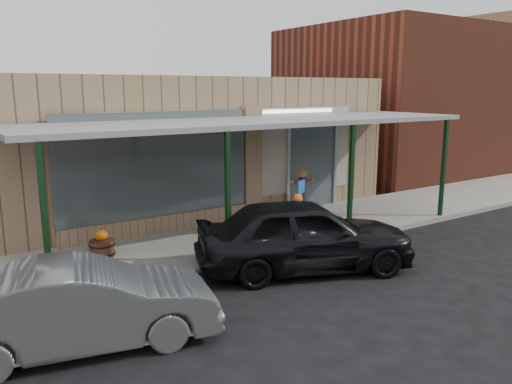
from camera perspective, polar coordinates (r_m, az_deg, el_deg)
ground at (r=10.61m, az=11.46°, el=-9.90°), size 120.00×120.00×0.00m
sidewalk at (r=13.22m, az=0.46°, el=-4.92°), size 40.00×3.20×0.15m
storefront at (r=16.75m, az=-8.24°, el=5.54°), size 12.00×6.25×4.20m
awning at (r=12.66m, az=0.58°, el=7.86°), size 12.00×3.00×3.04m
block_buildings_near at (r=18.50m, az=-4.04°, el=11.40°), size 61.00×8.00×8.00m
barrel_scarecrow at (r=14.99m, az=5.26°, el=-0.81°), size 0.84×0.66×1.40m
barrel_pumpkin at (r=11.82m, az=-17.20°, el=-5.96°), size 0.65×0.65×0.65m
handicap_sign at (r=12.24m, az=5.17°, el=-1.18°), size 0.30×0.15×1.54m
parked_sedan at (r=10.79m, az=5.54°, el=-4.87°), size 5.01×3.41×1.58m
car_grey at (r=8.12m, az=-19.16°, el=-12.16°), size 4.26×2.23×1.33m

